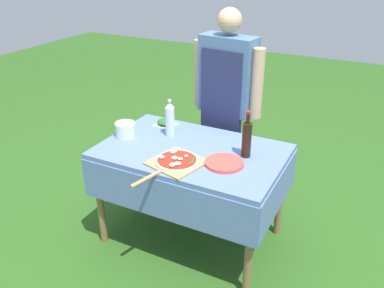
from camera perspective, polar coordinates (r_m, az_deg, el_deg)
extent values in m
plane|color=#2D5B1E|center=(3.18, -0.05, -12.84)|extent=(12.00, 12.00, 0.00)
cube|color=#607AB7|center=(2.78, -0.05, -1.06)|extent=(1.24, 0.80, 0.04)
cube|color=#607AB7|center=(2.55, -4.22, -7.92)|extent=(1.24, 0.01, 0.28)
cube|color=#607AB7|center=(3.17, 3.28, -0.63)|extent=(1.24, 0.01, 0.28)
cube|color=#607AB7|center=(3.15, -10.24, -1.23)|extent=(0.01, 0.80, 0.28)
cube|color=#607AB7|center=(2.67, 12.10, -6.87)|extent=(0.01, 0.80, 0.28)
cylinder|color=olive|center=(3.00, -12.78, -7.80)|extent=(0.05, 0.05, 0.71)
cylinder|color=olive|center=(2.54, 8.01, -14.41)|extent=(0.05, 0.05, 0.71)
cylinder|color=olive|center=(3.46, -5.78, -2.32)|extent=(0.05, 0.05, 0.71)
cylinder|color=olive|center=(3.07, 12.35, -6.84)|extent=(0.05, 0.05, 0.71)
cylinder|color=#333D56|center=(3.41, 5.69, -1.94)|extent=(0.12, 0.12, 0.80)
cylinder|color=#333D56|center=(3.48, 3.42, -1.25)|extent=(0.12, 0.12, 0.80)
cube|color=#4C7099|center=(3.18, 4.99, 9.63)|extent=(0.45, 0.24, 0.60)
cube|color=navy|center=(3.17, 3.93, 5.32)|extent=(0.34, 0.05, 0.87)
cylinder|color=tan|center=(3.08, 9.11, 8.30)|extent=(0.09, 0.09, 0.53)
cylinder|color=tan|center=(3.31, 1.12, 9.92)|extent=(0.09, 0.09, 0.53)
sphere|color=tan|center=(3.09, 5.30, 16.92)|extent=(0.18, 0.18, 0.18)
cube|color=tan|center=(2.59, -2.12, -2.59)|extent=(0.37, 0.37, 0.01)
cylinder|color=tan|center=(2.43, -6.49, -4.89)|extent=(0.08, 0.23, 0.02)
cylinder|color=beige|center=(2.59, -2.12, -2.36)|extent=(0.28, 0.28, 0.01)
cylinder|color=#B22819|center=(2.58, -2.13, -2.19)|extent=(0.25, 0.25, 0.00)
ellipsoid|color=white|center=(2.58, -2.50, -1.95)|extent=(0.06, 0.05, 0.02)
ellipsoid|color=white|center=(2.66, -2.45, -1.04)|extent=(0.04, 0.04, 0.01)
ellipsoid|color=white|center=(2.61, -0.82, -1.68)|extent=(0.04, 0.04, 0.01)
ellipsoid|color=white|center=(2.59, -4.31, -1.81)|extent=(0.05, 0.04, 0.02)
ellipsoid|color=white|center=(2.52, -2.00, -2.75)|extent=(0.05, 0.06, 0.01)
ellipsoid|color=white|center=(2.57, -1.67, -2.09)|extent=(0.04, 0.04, 0.01)
ellipsoid|color=white|center=(2.65, -2.73, -1.17)|extent=(0.04, 0.03, 0.01)
ellipsoid|color=white|center=(2.50, -2.77, -2.92)|extent=(0.04, 0.05, 0.02)
ellipsoid|color=#286B23|center=(2.56, 0.06, -2.38)|extent=(0.04, 0.04, 0.00)
ellipsoid|color=#286B23|center=(2.60, -1.96, -1.86)|extent=(0.03, 0.04, 0.00)
ellipsoid|color=#286B23|center=(2.58, 0.10, -2.11)|extent=(0.03, 0.04, 0.00)
ellipsoid|color=#286B23|center=(2.61, -2.38, -1.70)|extent=(0.01, 0.03, 0.00)
ellipsoid|color=#286B23|center=(2.53, -0.15, -2.65)|extent=(0.02, 0.04, 0.00)
cylinder|color=black|center=(2.65, 7.67, 0.55)|extent=(0.06, 0.06, 0.24)
cylinder|color=black|center=(2.58, 7.87, 3.58)|extent=(0.03, 0.03, 0.07)
cylinder|color=#B22823|center=(2.57, 7.93, 4.43)|extent=(0.03, 0.03, 0.02)
cylinder|color=silver|center=(2.93, -3.10, 3.16)|extent=(0.07, 0.07, 0.22)
cone|color=silver|center=(2.88, -3.17, 5.52)|extent=(0.07, 0.07, 0.04)
cylinder|color=silver|center=(2.87, -3.18, 6.06)|extent=(0.03, 0.03, 0.02)
cube|color=silver|center=(3.14, -3.70, 2.70)|extent=(0.16, 0.15, 0.01)
ellipsoid|color=#286B23|center=(3.13, -3.71, 3.13)|extent=(0.14, 0.13, 0.04)
cylinder|color=silver|center=(2.97, -9.33, 2.00)|extent=(0.15, 0.15, 0.11)
cylinder|color=#DB4C42|center=(2.59, 4.53, -2.81)|extent=(0.25, 0.25, 0.00)
cylinder|color=#DB4C42|center=(2.58, 4.53, -2.71)|extent=(0.25, 0.25, 0.00)
cylinder|color=#DB4C42|center=(2.58, 4.54, -2.62)|extent=(0.25, 0.25, 0.00)
cylinder|color=#DB4C42|center=(2.58, 4.54, -2.52)|extent=(0.25, 0.25, 0.00)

